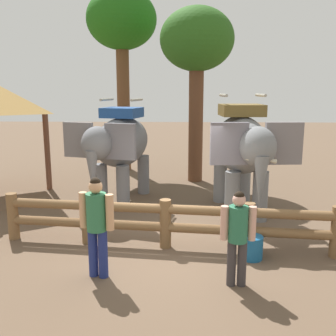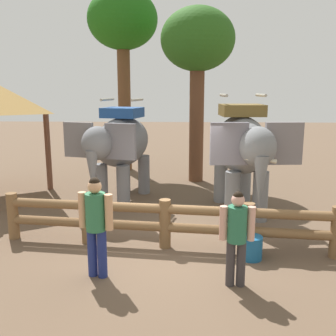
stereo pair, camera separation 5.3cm
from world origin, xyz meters
name	(u,v)px [view 2 (the right image)]	position (x,y,z in m)	size (l,w,h in m)	color
ground_plane	(165,249)	(0.00, 0.00, 0.00)	(60.00, 60.00, 0.00)	brown
log_fence	(165,220)	(0.00, 0.09, 0.61)	(7.08, 0.97, 1.05)	brown
elephant_near_left	(120,145)	(-1.47, 3.45, 1.70)	(2.30, 3.60, 3.02)	slate
elephant_center	(242,148)	(1.92, 2.47, 1.78)	(2.11, 3.71, 3.17)	slate
tourist_woman_in_black	(237,232)	(1.28, -1.49, 0.97)	(0.59, 0.33, 1.67)	#353032
tourist_man_in_blue	(96,220)	(-1.15, -1.25, 1.06)	(0.63, 0.43, 1.83)	navy
tree_far_left	(123,26)	(-2.00, 8.02, 5.64)	(2.70, 2.70, 7.03)	brown
tree_back_center	(198,45)	(0.82, 6.14, 4.72)	(2.53, 2.53, 6.00)	brown
feed_bucket	(251,248)	(1.73, -0.40, 0.23)	(0.44, 0.44, 0.47)	#19598C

